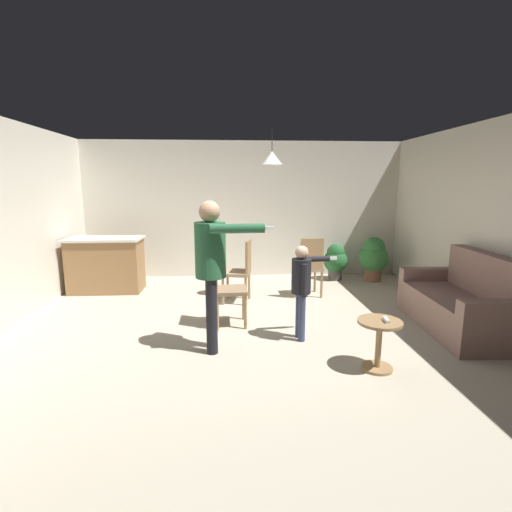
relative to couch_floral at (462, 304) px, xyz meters
name	(u,v)px	position (x,y,z in m)	size (l,w,h in m)	color
ground	(253,334)	(-2.69, 0.00, -0.33)	(7.68, 7.68, 0.00)	#B2A893
wall_back	(244,210)	(-2.69, 3.20, 1.02)	(6.40, 0.10, 2.70)	silver
wall_right	(509,225)	(0.51, 0.00, 1.02)	(0.10, 6.40, 2.70)	silver
couch_floral	(462,304)	(0.00, 0.00, 0.00)	(0.95, 1.85, 1.00)	#8C6B60
kitchen_counter	(106,265)	(-5.14, 2.12, 0.15)	(1.26, 0.66, 0.95)	olive
side_table_by_couch	(379,339)	(-1.49, -1.01, 0.00)	(0.44, 0.44, 0.52)	#99754C
person_adult	(212,260)	(-3.17, -0.43, 0.71)	(0.84, 0.49, 1.68)	black
person_child	(302,282)	(-2.12, -0.19, 0.38)	(0.58, 0.37, 1.15)	#384260
dining_chair_by_counter	(241,269)	(-2.81, 1.34, 0.21)	(0.49, 0.49, 1.00)	#99754C
dining_chair_near_wall	(225,285)	(-3.05, 0.34, 0.21)	(0.43, 0.43, 1.00)	#99754C
dining_chair_centre_back	(310,265)	(-1.67, 1.56, 0.21)	(0.45, 0.45, 1.00)	#99754C
potted_plant_corner	(374,257)	(-0.21, 2.54, 0.14)	(0.56, 0.56, 0.86)	brown
potted_plant_by_wall	(335,260)	(-0.91, 2.68, 0.06)	(0.47, 0.47, 0.71)	#4C4742
spare_remote_on_table	(386,320)	(-1.44, -1.04, 0.21)	(0.04, 0.13, 0.04)	white
ceiling_light_pendant	(272,158)	(-2.32, 1.42, 1.92)	(0.32, 0.32, 0.55)	silver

